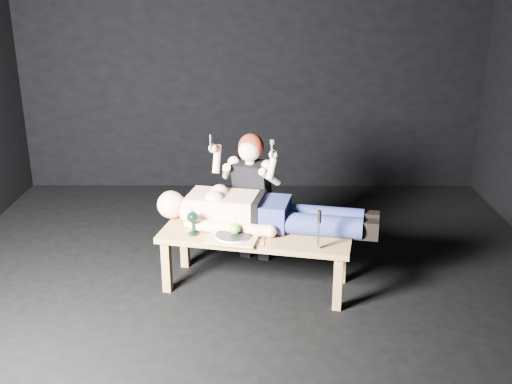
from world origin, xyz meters
TOP-DOWN VIEW (x-y plane):
  - ground at (0.00, 0.00)m, footprint 5.00×5.00m
  - back_wall at (0.00, 2.50)m, footprint 5.00×0.00m
  - table at (0.07, 0.13)m, footprint 1.49×0.81m
  - lying_man at (0.14, 0.25)m, footprint 1.57×0.75m
  - kneeling_woman at (0.06, 0.62)m, footprint 0.80×0.85m
  - serving_tray at (-0.10, -0.00)m, footprint 0.41×0.33m
  - plate at (-0.10, -0.00)m, footprint 0.28×0.28m
  - apple at (-0.08, 0.01)m, footprint 0.08×0.08m
  - goblet at (-0.40, 0.09)m, footprint 0.10×0.10m
  - fork_flat at (-0.27, 0.04)m, footprint 0.03×0.15m
  - knife_flat at (0.12, -0.04)m, footprint 0.02×0.15m
  - spoon_flat at (0.06, 0.07)m, footprint 0.11×0.12m
  - carving_knife at (0.50, -0.15)m, footprint 0.04×0.05m

SIDE VIEW (x-z plane):
  - ground at x=0.00m, z-range 0.00..0.00m
  - table at x=0.07m, z-range 0.00..0.45m
  - fork_flat at x=-0.27m, z-range 0.45..0.46m
  - knife_flat at x=0.12m, z-range 0.45..0.46m
  - spoon_flat at x=0.06m, z-range 0.45..0.46m
  - serving_tray at x=-0.10m, z-range 0.45..0.47m
  - plate at x=-0.10m, z-range 0.47..0.49m
  - apple at x=-0.08m, z-range 0.49..0.57m
  - goblet at x=-0.40m, z-range 0.45..0.63m
  - kneeling_woman at x=0.06m, z-range 0.00..1.13m
  - lying_man at x=0.14m, z-range 0.45..0.73m
  - carving_knife at x=0.50m, z-range 0.45..0.73m
  - back_wall at x=0.00m, z-range -1.00..4.00m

